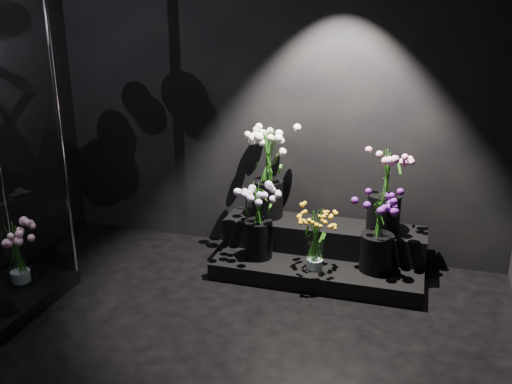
% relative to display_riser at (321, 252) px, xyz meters
% --- Properties ---
extents(floor, '(4.00, 4.00, 0.00)m').
position_rel_display_riser_xyz_m(floor, '(-0.48, -1.66, -0.16)').
color(floor, black).
rests_on(floor, ground).
extents(wall_back, '(4.00, 0.00, 4.00)m').
position_rel_display_riser_xyz_m(wall_back, '(-0.48, 0.34, 1.24)').
color(wall_back, black).
rests_on(wall_back, floor).
extents(display_riser, '(1.69, 0.75, 0.37)m').
position_rel_display_riser_xyz_m(display_riser, '(0.00, 0.00, 0.00)').
color(display_riser, black).
rests_on(display_riser, floor).
extents(bouquet_orange_bells, '(0.28, 0.28, 0.51)m').
position_rel_display_riser_xyz_m(bouquet_orange_bells, '(0.00, -0.28, 0.25)').
color(bouquet_orange_bells, white).
rests_on(bouquet_orange_bells, display_riser).
extents(bouquet_lilac, '(0.38, 0.38, 0.64)m').
position_rel_display_riser_xyz_m(bouquet_lilac, '(-0.49, -0.20, 0.36)').
color(bouquet_lilac, black).
rests_on(bouquet_lilac, display_riser).
extents(bouquet_purple, '(0.41, 0.41, 0.65)m').
position_rel_display_riser_xyz_m(bouquet_purple, '(0.46, -0.17, 0.34)').
color(bouquet_purple, black).
rests_on(bouquet_purple, display_riser).
extents(bouquet_cream_roses, '(0.46, 0.46, 0.79)m').
position_rel_display_riser_xyz_m(bouquet_cream_roses, '(-0.50, 0.13, 0.67)').
color(bouquet_cream_roses, black).
rests_on(bouquet_cream_roses, display_riser).
extents(bouquet_pink_roses, '(0.45, 0.45, 0.70)m').
position_rel_display_riser_xyz_m(bouquet_pink_roses, '(0.48, 0.10, 0.62)').
color(bouquet_pink_roses, black).
rests_on(bouquet_pink_roses, display_riser).
extents(bouquet_case_base_pink, '(0.37, 0.37, 0.48)m').
position_rel_display_riser_xyz_m(bouquet_case_base_pink, '(-2.14, -1.07, 0.21)').
color(bouquet_case_base_pink, white).
rests_on(bouquet_case_base_pink, display_case).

